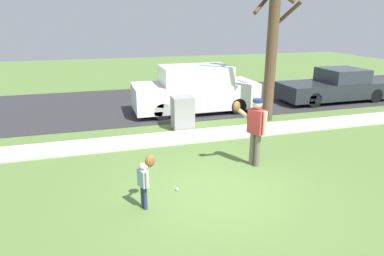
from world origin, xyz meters
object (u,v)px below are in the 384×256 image
Objects in this scene: utility_cabinet at (183,113)px; parked_van_white at (195,90)px; person_adult at (255,125)px; street_tree_near at (273,37)px; parked_pickup_dark at (335,86)px; person_child at (145,176)px; baseball at (177,189)px.

utility_cabinet is 2.32m from parked_van_white.
person_adult is 0.36× the size of parked_van_white.
person_adult is at bearing -122.96° from street_tree_near.
parked_pickup_dark is at bearing 14.90° from utility_cabinet.
utility_cabinet is 0.23× the size of parked_van_white.
person_child is 12.06m from parked_pickup_dark.
street_tree_near reaches higher than parked_pickup_dark.
street_tree_near is 1.16× the size of parked_van_white.
person_child is at bearing -112.94° from utility_cabinet.
baseball is 0.01× the size of parked_pickup_dark.
street_tree_near is (2.40, 3.70, 1.96)m from person_adult.
utility_cabinet is at bearing -176.87° from street_tree_near.
parked_van_white is (2.31, 6.35, 0.87)m from baseball.
baseball is 7.14m from street_tree_near.
parked_van_white reaches higher than utility_cabinet.
person_adult is 24.07× the size of baseball.
parked_pickup_dark is (6.90, 5.62, -0.44)m from person_adult.
parked_pickup_dark reaches higher than person_child.
utility_cabinet is at bearing 73.73° from baseball.
utility_cabinet is 0.22× the size of parked_pickup_dark.
baseball is 11.18m from parked_pickup_dark.
person_child is 0.21× the size of parked_van_white.
street_tree_near is 1.12× the size of parked_pickup_dark.
person_adult is at bearing 19.39° from baseball.
parked_pickup_dark is (7.89, 2.10, 0.10)m from utility_cabinet.
baseball is (-2.24, -0.79, -1.07)m from person_adult.
person_adult is 0.34× the size of parked_pickup_dark.
person_child is at bearing 34.74° from parked_pickup_dark.
person_child is at bearing -137.49° from street_tree_near.
street_tree_near is (5.41, 4.96, 2.39)m from person_child.
person_child is at bearing 65.69° from parked_van_white.
street_tree_near is at bearing -146.04° from person_adult.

